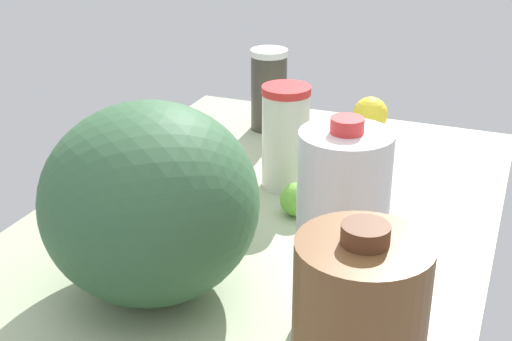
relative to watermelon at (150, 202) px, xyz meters
The scene contains 10 objects.
countertop 28.34cm from the watermelon, 164.90° to the left, with size 120.00×76.00×3.00cm, color #A1AE88.
watermelon is the anchor object (origin of this frame).
milk_jug 26.64cm from the watermelon, 90.18° to the left, with size 11.19×11.19×29.46cm.
tumbler_cup 40.16cm from the watermelon, behind, with size 8.86×8.86×19.31cm.
shaker_bottle 67.47cm from the watermelon, behind, with size 8.20×8.20×18.17cm.
lime_loose 25.18cm from the watermelon, 152.49° to the right, with size 5.78×5.78×5.78cm, color #5EB136.
lime_far_back 33.02cm from the watermelon, 158.73° to the left, with size 5.83×5.83×5.83cm, color #65AC38.
lime_by_jug 33.70cm from the watermelon, 125.34° to the left, with size 5.66×5.66×5.66cm, color #6FA83A.
lemon_beside_bowl 75.82cm from the watermelon, 169.81° to the left, with size 7.74×7.74×7.74cm, color yellow.
lime_near_front 44.01cm from the watermelon, 149.25° to the left, with size 5.64×5.64×5.64cm, color #6CAD32.
Camera 1 is at (97.81, 39.12, 60.02)cm, focal length 50.00 mm.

